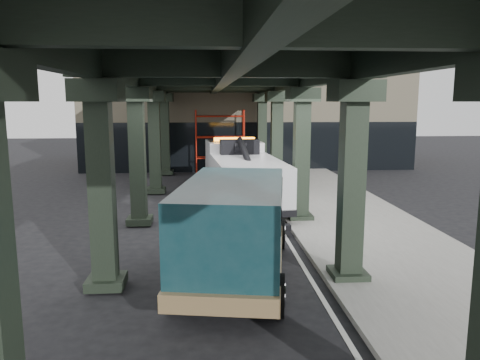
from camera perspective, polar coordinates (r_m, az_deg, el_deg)
name	(u,v)px	position (r m, az deg, el deg)	size (l,w,h in m)	color
ground	(235,238)	(15.71, -0.61, -7.13)	(90.00, 90.00, 0.00)	black
sidewalk	(349,219)	(18.41, 13.14, -4.63)	(5.00, 40.00, 0.15)	gray
lane_stripe	(276,222)	(17.80, 4.46, -5.13)	(0.12, 38.00, 0.01)	silver
viaduct	(220,74)	(17.05, -2.46, 12.75)	(7.40, 32.00, 6.40)	black
building	(244,109)	(35.14, 0.52, 8.71)	(22.00, 10.00, 8.00)	#C6B793
scaffolding	(220,140)	(29.77, -2.46, 4.91)	(3.08, 0.88, 4.00)	red
tow_truck	(241,172)	(20.59, 0.09, 1.00)	(3.25, 9.22, 2.97)	black
towed_van	(235,226)	(11.86, -0.63, -5.68)	(3.46, 6.67, 2.58)	#0F3239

